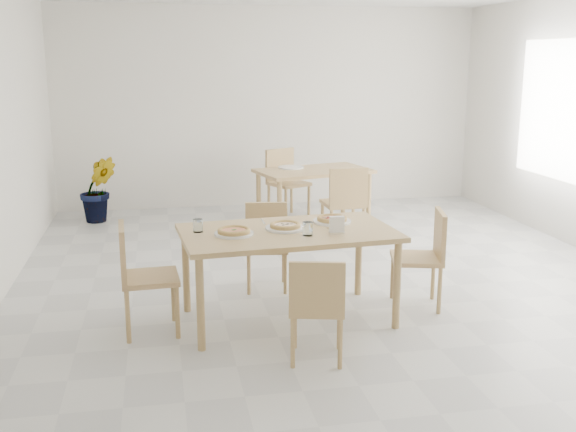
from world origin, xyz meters
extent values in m
plane|color=silver|center=(0.00, 0.00, 0.00)|extent=(7.00, 7.00, 0.00)
plane|color=silver|center=(0.00, 3.50, 1.40)|extent=(6.00, 0.00, 6.00)
plane|color=silver|center=(0.00, -3.50, 1.40)|extent=(6.00, 0.00, 6.00)
cube|color=tan|center=(-0.61, -0.96, 0.73)|extent=(1.75, 1.09, 0.04)
cylinder|color=tan|center=(-1.34, -1.43, 0.35)|extent=(0.06, 0.06, 0.71)
cylinder|color=tan|center=(0.19, -1.31, 0.35)|extent=(0.06, 0.06, 0.71)
cylinder|color=tan|center=(-1.41, -0.62, 0.35)|extent=(0.06, 0.06, 0.71)
cylinder|color=tan|center=(0.13, -0.50, 0.35)|extent=(0.06, 0.06, 0.71)
cube|color=tan|center=(-0.55, -1.72, 0.39)|extent=(0.46, 0.46, 0.04)
cube|color=tan|center=(-0.59, -1.89, 0.59)|extent=(0.38, 0.13, 0.36)
cylinder|color=tan|center=(-0.35, -1.61, 0.18)|extent=(0.03, 0.03, 0.37)
cylinder|color=tan|center=(-0.67, -1.53, 0.18)|extent=(0.03, 0.03, 0.37)
cylinder|color=tan|center=(-0.43, -1.92, 0.18)|extent=(0.03, 0.03, 0.37)
cylinder|color=tan|center=(-0.75, -1.84, 0.18)|extent=(0.03, 0.03, 0.37)
cube|color=tan|center=(-0.66, -0.18, 0.39)|extent=(0.43, 0.43, 0.04)
cube|color=tan|center=(-0.63, 0.00, 0.59)|extent=(0.39, 0.09, 0.37)
cylinder|color=tan|center=(-0.84, -0.32, 0.19)|extent=(0.03, 0.03, 0.37)
cylinder|color=tan|center=(-0.52, -0.36, 0.19)|extent=(0.03, 0.03, 0.37)
cylinder|color=tan|center=(-0.80, 0.01, 0.19)|extent=(0.03, 0.03, 0.37)
cylinder|color=tan|center=(-0.47, -0.04, 0.19)|extent=(0.03, 0.03, 0.37)
cube|color=tan|center=(-1.70, -1.01, 0.44)|extent=(0.45, 0.45, 0.04)
cube|color=tan|center=(-1.89, -1.02, 0.66)|extent=(0.06, 0.43, 0.41)
cylinder|color=tan|center=(-1.50, -1.18, 0.21)|extent=(0.04, 0.04, 0.42)
cylinder|color=tan|center=(-1.52, -0.82, 0.21)|extent=(0.04, 0.04, 0.42)
cylinder|color=tan|center=(-1.87, -1.20, 0.21)|extent=(0.04, 0.04, 0.42)
cylinder|color=tan|center=(-1.89, -0.84, 0.21)|extent=(0.04, 0.04, 0.42)
cube|color=tan|center=(0.52, -0.87, 0.42)|extent=(0.50, 0.50, 0.04)
cube|color=tan|center=(0.70, -0.92, 0.64)|extent=(0.14, 0.41, 0.39)
cylinder|color=tan|center=(0.39, -0.66, 0.20)|extent=(0.04, 0.04, 0.40)
cylinder|color=tan|center=(0.30, -1.00, 0.20)|extent=(0.04, 0.04, 0.40)
cylinder|color=tan|center=(0.74, -0.74, 0.20)|extent=(0.04, 0.04, 0.40)
cylinder|color=tan|center=(0.65, -1.09, 0.20)|extent=(0.04, 0.04, 0.40)
cylinder|color=white|center=(-1.05, -1.02, 0.76)|extent=(0.30, 0.30, 0.02)
cylinder|color=white|center=(-0.62, -0.92, 0.76)|extent=(0.32, 0.32, 0.02)
cylinder|color=white|center=(-0.20, -0.77, 0.76)|extent=(0.32, 0.32, 0.02)
cylinder|color=#DFBB69|center=(-1.05, -1.02, 0.77)|extent=(0.27, 0.27, 0.01)
torus|color=#DFBB69|center=(-1.05, -1.02, 0.78)|extent=(0.27, 0.27, 0.03)
cylinder|color=#D44725|center=(-1.05, -1.02, 0.78)|extent=(0.20, 0.20, 0.01)
ellipsoid|color=#175814|center=(-1.05, -1.02, 0.79)|extent=(0.05, 0.04, 0.01)
cylinder|color=#DFBB69|center=(-0.62, -0.92, 0.77)|extent=(0.32, 0.32, 0.01)
torus|color=#DFBB69|center=(-0.62, -0.92, 0.78)|extent=(0.32, 0.32, 0.03)
cylinder|color=#FDEACF|center=(-0.62, -0.92, 0.78)|extent=(0.24, 0.24, 0.01)
cylinder|color=#DFBB69|center=(-0.20, -0.77, 0.77)|extent=(0.26, 0.26, 0.01)
torus|color=#DFBB69|center=(-0.20, -0.77, 0.78)|extent=(0.26, 0.26, 0.03)
cylinder|color=#D44725|center=(-0.20, -0.77, 0.78)|extent=(0.20, 0.20, 0.01)
cylinder|color=white|center=(-0.49, -1.14, 0.80)|extent=(0.08, 0.08, 0.11)
cylinder|color=white|center=(-1.31, -0.88, 0.80)|extent=(0.08, 0.08, 0.10)
cube|color=silver|center=(-0.25, -1.13, 0.76)|extent=(0.12, 0.06, 0.01)
cube|color=white|center=(-0.25, -1.13, 0.83)|extent=(0.11, 0.05, 0.12)
cube|color=silver|center=(-0.76, -0.65, 0.75)|extent=(0.02, 0.18, 0.01)
cube|color=silver|center=(-0.26, -1.04, 0.75)|extent=(0.07, 0.16, 0.01)
cube|color=tan|center=(0.27, 1.92, 0.73)|extent=(1.50, 1.08, 0.04)
cylinder|color=tan|center=(-0.24, 1.47, 0.35)|extent=(0.06, 0.06, 0.71)
cylinder|color=tan|center=(0.94, 1.76, 0.35)|extent=(0.06, 0.06, 0.71)
cylinder|color=tan|center=(-0.39, 2.08, 0.35)|extent=(0.06, 0.06, 0.71)
cylinder|color=tan|center=(0.78, 2.38, 0.35)|extent=(0.06, 0.06, 0.71)
cube|color=tan|center=(0.47, 1.27, 0.45)|extent=(0.46, 0.46, 0.04)
cube|color=tan|center=(0.48, 1.07, 0.69)|extent=(0.44, 0.06, 0.42)
cylinder|color=tan|center=(0.65, 1.46, 0.22)|extent=(0.04, 0.04, 0.43)
cylinder|color=tan|center=(0.27, 1.45, 0.22)|extent=(0.04, 0.04, 0.43)
cylinder|color=tan|center=(0.66, 1.09, 0.22)|extent=(0.04, 0.04, 0.43)
cylinder|color=tan|center=(0.29, 1.07, 0.22)|extent=(0.04, 0.04, 0.43)
cube|color=tan|center=(0.10, 2.60, 0.46)|extent=(0.60, 0.60, 0.04)
cube|color=tan|center=(0.01, 2.78, 0.69)|extent=(0.42, 0.23, 0.43)
cylinder|color=tan|center=(0.01, 2.35, 0.22)|extent=(0.04, 0.04, 0.44)
cylinder|color=tan|center=(0.35, 2.51, 0.22)|extent=(0.04, 0.04, 0.44)
cylinder|color=tan|center=(-0.16, 2.69, 0.22)|extent=(0.04, 0.04, 0.44)
cylinder|color=tan|center=(0.18, 2.86, 0.22)|extent=(0.04, 0.04, 0.44)
cylinder|color=white|center=(0.02, 2.09, 0.76)|extent=(0.32, 0.32, 0.02)
imported|color=#376D20|center=(-2.38, 2.83, 0.43)|extent=(0.53, 0.46, 0.86)
camera|label=1|loc=(-1.60, -6.04, 2.08)|focal=42.00mm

